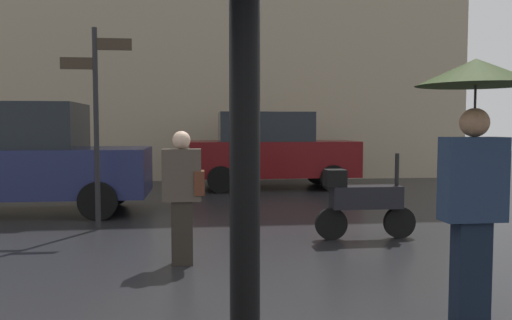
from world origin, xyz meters
name	(u,v)px	position (x,y,z in m)	size (l,w,h in m)	color
pedestrian_with_umbrella	(474,126)	(1.80, 1.61, 1.63)	(0.95, 0.95, 2.16)	black
pedestrian_with_bag	(183,189)	(-0.60, 3.69, 0.89)	(0.49, 0.24, 1.57)	#2A241E
parked_scooter	(363,201)	(1.92, 4.78, 0.56)	(1.47, 0.32, 1.23)	black
parked_car_left	(271,150)	(1.46, 10.97, 1.01)	(4.31, 1.87, 1.99)	#590C0F
parked_car_right	(22,158)	(-3.67, 7.62, 1.03)	(4.46, 1.96, 2.05)	#1E234C
street_signpost	(96,109)	(-1.99, 5.91, 1.90)	(1.08, 0.08, 3.14)	black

